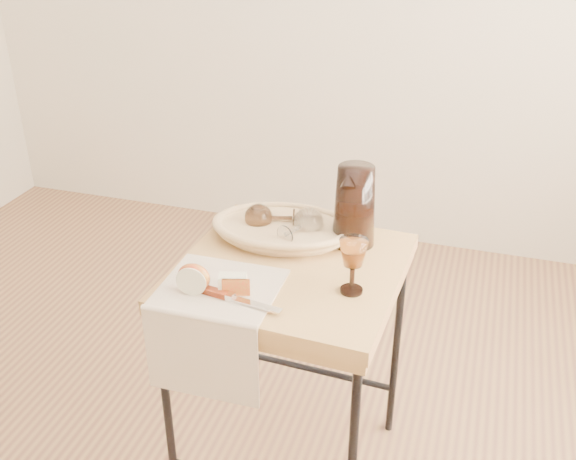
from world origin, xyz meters
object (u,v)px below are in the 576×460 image
(pitcher, at_px, (355,206))
(wine_goblet, at_px, (353,266))
(tea_towel, at_px, (219,288))
(apple_half, at_px, (194,277))
(bread_basket, at_px, (283,230))
(side_table, at_px, (290,373))
(goblet_lying_b, at_px, (299,227))
(table_knife, at_px, (233,297))
(goblet_lying_a, at_px, (274,218))

(pitcher, xyz_separation_m, wine_goblet, (0.05, -0.26, -0.04))
(tea_towel, bearing_deg, apple_half, -150.60)
(bread_basket, distance_m, wine_goblet, 0.34)
(side_table, bearing_deg, pitcher, 52.45)
(side_table, bearing_deg, tea_towel, -129.34)
(bread_basket, relative_size, goblet_lying_b, 2.64)
(table_knife, bearing_deg, goblet_lying_b, 86.40)
(side_table, height_order, goblet_lying_b, goblet_lying_b)
(tea_towel, height_order, goblet_lying_b, goblet_lying_b)
(wine_goblet, bearing_deg, pitcher, 101.77)
(bread_basket, bearing_deg, apple_half, -116.98)
(tea_towel, bearing_deg, wine_goblet, 14.90)
(tea_towel, relative_size, goblet_lying_b, 2.16)
(bread_basket, relative_size, pitcher, 1.33)
(tea_towel, relative_size, goblet_lying_a, 2.25)
(bread_basket, xyz_separation_m, goblet_lying_a, (-0.03, 0.02, 0.03))
(pitcher, bearing_deg, bread_basket, 176.70)
(wine_goblet, height_order, table_knife, wine_goblet)
(bread_basket, relative_size, table_knife, 1.55)
(tea_towel, relative_size, apple_half, 3.54)
(pitcher, relative_size, wine_goblet, 1.82)
(side_table, relative_size, goblet_lying_a, 5.63)
(goblet_lying_a, height_order, pitcher, pitcher)
(goblet_lying_a, height_order, goblet_lying_b, goblet_lying_b)
(side_table, distance_m, tea_towel, 0.44)
(goblet_lying_b, bearing_deg, apple_half, 174.00)
(side_table, distance_m, bread_basket, 0.43)
(tea_towel, relative_size, pitcher, 1.09)
(tea_towel, bearing_deg, goblet_lying_a, 82.48)
(apple_half, bearing_deg, wine_goblet, 11.75)
(side_table, height_order, tea_towel, tea_towel)
(tea_towel, bearing_deg, pitcher, 50.77)
(table_knife, bearing_deg, apple_half, -177.87)
(goblet_lying_b, distance_m, wine_goblet, 0.28)
(goblet_lying_a, height_order, apple_half, goblet_lying_a)
(pitcher, bearing_deg, apple_half, -144.00)
(goblet_lying_b, relative_size, pitcher, 0.50)
(tea_towel, height_order, table_knife, table_knife)
(apple_half, relative_size, table_knife, 0.36)
(goblet_lying_a, distance_m, pitcher, 0.25)
(apple_half, xyz_separation_m, table_knife, (0.11, -0.01, -0.03))
(pitcher, height_order, apple_half, pitcher)
(tea_towel, xyz_separation_m, goblet_lying_b, (0.13, 0.29, 0.05))
(bread_basket, bearing_deg, goblet_lying_a, 146.65)
(goblet_lying_b, relative_size, wine_goblet, 0.92)
(goblet_lying_a, bearing_deg, table_knife, 78.17)
(goblet_lying_a, distance_m, apple_half, 0.37)
(goblet_lying_b, height_order, pitcher, pitcher)
(goblet_lying_b, relative_size, apple_half, 1.64)
(tea_towel, bearing_deg, bread_basket, 76.24)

